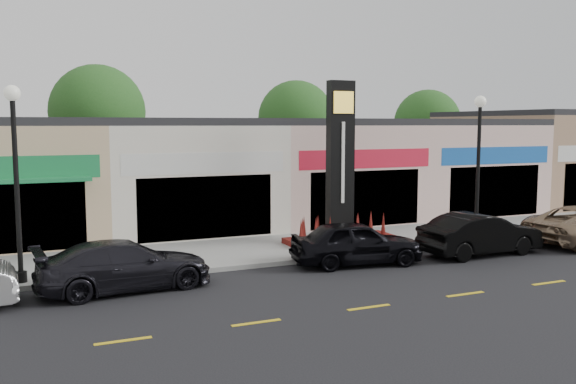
{
  "coord_description": "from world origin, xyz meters",
  "views": [
    {
      "loc": [
        -7.7,
        -15.81,
        4.57
      ],
      "look_at": [
        0.8,
        4.0,
        2.15
      ],
      "focal_mm": 38.0,
      "sensor_mm": 36.0,
      "label": 1
    }
  ],
  "objects_px": {
    "car_dark_sedan": "(125,265)",
    "car_black_conv": "(480,234)",
    "lamp_west_near": "(16,164)",
    "lamp_east_near": "(479,153)",
    "pylon_sign": "(340,186)",
    "car_black_sedan": "(356,243)"
  },
  "relations": [
    {
      "from": "car_dark_sedan",
      "to": "car_black_conv",
      "type": "bearing_deg",
      "value": -96.78
    },
    {
      "from": "lamp_west_near",
      "to": "lamp_east_near",
      "type": "distance_m",
      "value": 16.0
    },
    {
      "from": "pylon_sign",
      "to": "car_black_conv",
      "type": "relative_size",
      "value": 1.34
    },
    {
      "from": "lamp_east_near",
      "to": "car_black_conv",
      "type": "distance_m",
      "value": 3.45
    },
    {
      "from": "lamp_east_near",
      "to": "car_black_sedan",
      "type": "relative_size",
      "value": 1.28
    },
    {
      "from": "car_dark_sedan",
      "to": "lamp_east_near",
      "type": "bearing_deg",
      "value": -89.45
    },
    {
      "from": "car_dark_sedan",
      "to": "car_black_conv",
      "type": "relative_size",
      "value": 1.07
    },
    {
      "from": "car_dark_sedan",
      "to": "car_black_sedan",
      "type": "bearing_deg",
      "value": -94.4
    },
    {
      "from": "lamp_west_near",
      "to": "pylon_sign",
      "type": "height_order",
      "value": "pylon_sign"
    },
    {
      "from": "lamp_east_near",
      "to": "car_black_conv",
      "type": "xyz_separation_m",
      "value": [
        -1.24,
        -1.68,
        -2.74
      ]
    },
    {
      "from": "pylon_sign",
      "to": "car_black_sedan",
      "type": "distance_m",
      "value": 3.49
    },
    {
      "from": "car_dark_sedan",
      "to": "car_black_sedan",
      "type": "xyz_separation_m",
      "value": [
        7.39,
        0.14,
        0.03
      ]
    },
    {
      "from": "car_dark_sedan",
      "to": "car_black_conv",
      "type": "xyz_separation_m",
      "value": [
        12.11,
        -0.27,
        0.04
      ]
    },
    {
      "from": "lamp_west_near",
      "to": "car_black_conv",
      "type": "xyz_separation_m",
      "value": [
        14.76,
        -1.68,
        -2.74
      ]
    },
    {
      "from": "lamp_east_near",
      "to": "car_dark_sedan",
      "type": "relative_size",
      "value": 1.15
    },
    {
      "from": "lamp_west_near",
      "to": "pylon_sign",
      "type": "xyz_separation_m",
      "value": [
        11.0,
        1.7,
        -1.2
      ]
    },
    {
      "from": "car_dark_sedan",
      "to": "pylon_sign",
      "type": "bearing_deg",
      "value": -75.07
    },
    {
      "from": "lamp_east_near",
      "to": "pylon_sign",
      "type": "bearing_deg",
      "value": 161.25
    },
    {
      "from": "lamp_west_near",
      "to": "lamp_east_near",
      "type": "height_order",
      "value": "same"
    },
    {
      "from": "car_black_sedan",
      "to": "car_black_conv",
      "type": "xyz_separation_m",
      "value": [
        4.73,
        -0.41,
        0.01
      ]
    },
    {
      "from": "pylon_sign",
      "to": "lamp_east_near",
      "type": "bearing_deg",
      "value": -18.75
    },
    {
      "from": "car_dark_sedan",
      "to": "car_black_conv",
      "type": "distance_m",
      "value": 12.12
    }
  ]
}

